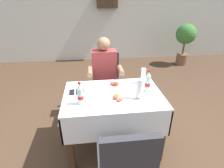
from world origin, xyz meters
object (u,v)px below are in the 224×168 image
napkin_cutlery_set (77,92)px  potted_plant_corner (185,38)px  main_dining_table (113,107)px  cola_bottle_secondary (148,82)px  chair_near_camera_side (125,162)px  plate_near_camera (119,98)px  chair_far_diner_seat (107,81)px  seated_diner_far (105,75)px  beer_glass_middle (139,89)px  cola_bottle_primary (80,95)px  plate_far_diner (113,85)px  wall_bottle_rack (107,0)px  beer_glass_left (143,75)px

napkin_cutlery_set → potted_plant_corner: (2.75, 2.72, -0.02)m
main_dining_table → cola_bottle_secondary: size_ratio=4.19×
chair_near_camera_side → plate_near_camera: chair_near_camera_side is taller
chair_far_diner_seat → chair_near_camera_side: 1.57m
main_dining_table → seated_diner_far: 0.69m
seated_diner_far → beer_glass_middle: size_ratio=5.34×
plate_near_camera → cola_bottle_primary: 0.42m
chair_near_camera_side → plate_far_diner: (0.02, 0.99, 0.22)m
napkin_cutlery_set → potted_plant_corner: 3.86m
wall_bottle_rack → chair_far_diner_seat: bearing=-95.8°
cola_bottle_primary → beer_glass_left: bearing=27.7°
beer_glass_middle → wall_bottle_rack: wall_bottle_rack is taller
seated_diner_far → beer_glass_left: 0.65m
chair_far_diner_seat → beer_glass_left: (0.42, -0.54, 0.31)m
main_dining_table → plate_near_camera: 0.23m
cola_bottle_primary → seated_diner_far: bearing=69.3°
cola_bottle_primary → napkin_cutlery_set: size_ratio=1.31×
beer_glass_middle → napkin_cutlery_set: (-0.69, 0.23, -0.12)m
cola_bottle_secondary → napkin_cutlery_set: cola_bottle_secondary is taller
main_dining_table → napkin_cutlery_set: (-0.42, 0.10, 0.18)m
main_dining_table → seated_diner_far: (-0.04, 0.67, 0.13)m
main_dining_table → napkin_cutlery_set: 0.47m
main_dining_table → cola_bottle_secondary: cola_bottle_secondary is taller
beer_glass_left → chair_far_diner_seat: bearing=128.2°
cola_bottle_primary → chair_near_camera_side: bearing=-59.8°
plate_far_diner → beer_glass_middle: 0.44m
plate_far_diner → seated_diner_far: bearing=97.8°
chair_far_diner_seat → plate_near_camera: 0.93m
cola_bottle_secondary → napkin_cutlery_set: bearing=175.0°
wall_bottle_rack → cola_bottle_secondary: bearing=-87.6°
potted_plant_corner → chair_near_camera_side: bearing=-122.9°
plate_near_camera → beer_glass_middle: bearing=-6.0°
chair_near_camera_side → plate_far_diner: bearing=88.8°
main_dining_table → cola_bottle_primary: size_ratio=4.52×
chair_near_camera_side → cola_bottle_primary: cola_bottle_primary is taller
plate_far_diner → beer_glass_left: (0.40, 0.04, 0.09)m
seated_diner_far → plate_far_diner: seated_diner_far is taller
cola_bottle_secondary → napkin_cutlery_set: 0.84m
beer_glass_middle → wall_bottle_rack: size_ratio=0.42×
cola_bottle_secondary → potted_plant_corner: size_ratio=0.24×
seated_diner_far → potted_plant_corner: (2.37, 2.14, 0.03)m
plate_near_camera → main_dining_table: bearing=113.1°
chair_far_diner_seat → beer_glass_left: size_ratio=4.87×
main_dining_table → beer_glass_middle: bearing=-27.4°
seated_diner_far → beer_glass_middle: (0.31, -0.81, 0.17)m
cola_bottle_primary → cola_bottle_secondary: (0.77, 0.19, 0.01)m
main_dining_table → beer_glass_left: (0.42, 0.25, 0.29)m
chair_far_diner_seat → beer_glass_middle: bearing=-73.7°
chair_near_camera_side → potted_plant_corner: (2.32, 3.59, 0.19)m
plate_near_camera → plate_far_diner: size_ratio=0.96×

